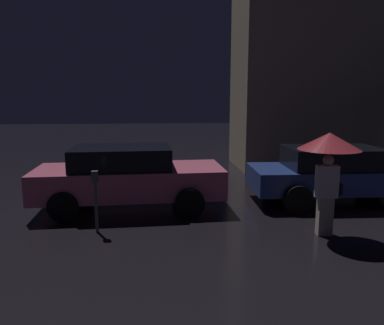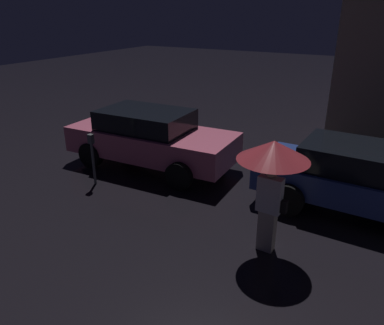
# 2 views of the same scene
# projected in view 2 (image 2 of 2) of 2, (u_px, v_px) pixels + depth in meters

# --- Properties ---
(parked_car_pink) EXTENTS (4.44, 1.95, 1.49)m
(parked_car_pink) POSITION_uv_depth(u_px,v_px,m) (150.00, 137.00, 9.71)
(parked_car_pink) COLOR #DB6684
(parked_car_pink) RESTS_ON ground
(parked_car_blue) EXTENTS (4.42, 1.90, 1.40)m
(parked_car_blue) POSITION_uv_depth(u_px,v_px,m) (367.00, 179.00, 7.42)
(parked_car_blue) COLOR navy
(parked_car_blue) RESTS_ON ground
(pedestrian_with_umbrella) EXTENTS (1.16, 1.16, 1.99)m
(pedestrian_with_umbrella) POSITION_uv_depth(u_px,v_px,m) (273.00, 162.00, 5.89)
(pedestrian_with_umbrella) COLOR beige
(pedestrian_with_umbrella) RESTS_ON ground
(parking_meter) EXTENTS (0.12, 0.10, 1.24)m
(parking_meter) POSITION_uv_depth(u_px,v_px,m) (92.00, 154.00, 8.65)
(parking_meter) COLOR #4C5154
(parking_meter) RESTS_ON ground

